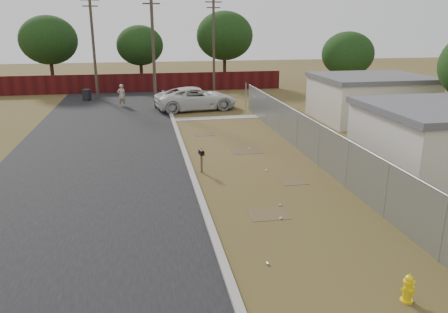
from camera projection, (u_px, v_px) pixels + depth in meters
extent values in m
plane|color=brown|center=(255.00, 169.00, 20.42)|extent=(120.00, 120.00, 0.00)
cube|color=black|center=(103.00, 134.00, 26.62)|extent=(9.00, 60.00, 0.02)
cube|color=#A19D96|center=(177.00, 130.00, 27.39)|extent=(0.25, 60.00, 0.12)
cube|color=#A19D96|center=(215.00, 118.00, 31.22)|extent=(6.20, 1.00, 0.03)
cylinder|color=#999CA2|center=(443.00, 229.00, 12.21)|extent=(0.06, 0.06, 2.00)
cylinder|color=#999CA2|center=(386.00, 191.00, 15.03)|extent=(0.06, 0.06, 2.00)
cylinder|color=#999CA2|center=(347.00, 164.00, 17.85)|extent=(0.06, 0.06, 2.00)
cylinder|color=#999CA2|center=(319.00, 145.00, 20.67)|extent=(0.06, 0.06, 2.00)
cylinder|color=#999CA2|center=(297.00, 130.00, 23.49)|extent=(0.06, 0.06, 2.00)
cylinder|color=#999CA2|center=(280.00, 119.00, 26.31)|extent=(0.06, 0.06, 2.00)
cylinder|color=#999CA2|center=(267.00, 109.00, 29.13)|extent=(0.06, 0.06, 2.00)
cylinder|color=#999CA2|center=(255.00, 102.00, 31.95)|extent=(0.06, 0.06, 2.00)
cylinder|color=#999CA2|center=(246.00, 95.00, 34.77)|extent=(0.06, 0.06, 2.00)
cylinder|color=#999CA2|center=(312.00, 120.00, 21.32)|extent=(0.04, 26.00, 0.04)
cube|color=slate|center=(311.00, 140.00, 21.61)|extent=(0.01, 26.00, 2.00)
cube|color=black|center=(311.00, 153.00, 21.83)|extent=(0.03, 26.00, 0.60)
cube|color=#430E0E|center=(132.00, 83.00, 42.60)|extent=(30.00, 0.12, 1.80)
cylinder|color=#44392D|center=(153.00, 51.00, 33.43)|extent=(0.24, 0.24, 9.00)
cube|color=#44392D|center=(151.00, 4.00, 32.43)|extent=(1.30, 0.10, 0.10)
cylinder|color=#44392D|center=(94.00, 47.00, 38.19)|extent=(0.24, 0.24, 9.00)
cube|color=#44392D|center=(90.00, 0.00, 37.05)|extent=(1.60, 0.10, 0.10)
cube|color=#44392D|center=(90.00, 6.00, 37.20)|extent=(1.30, 0.10, 0.10)
cylinder|color=#44392D|center=(214.00, 45.00, 42.00)|extent=(0.24, 0.24, 9.00)
cube|color=#44392D|center=(213.00, 2.00, 40.86)|extent=(1.60, 0.10, 0.10)
cube|color=#44392D|center=(213.00, 8.00, 41.00)|extent=(1.30, 0.10, 0.10)
cube|color=beige|center=(369.00, 100.00, 30.31)|extent=(7.00, 6.00, 2.80)
cube|color=#515056|center=(372.00, 78.00, 29.85)|extent=(7.28, 6.24, 0.30)
cylinder|color=#352117|center=(52.00, 73.00, 44.73)|extent=(0.36, 0.36, 3.30)
ellipsoid|color=black|center=(49.00, 40.00, 43.79)|extent=(5.70, 5.70, 4.84)
cylinder|color=#352117|center=(141.00, 72.00, 47.31)|extent=(0.36, 0.36, 2.86)
ellipsoid|color=black|center=(140.00, 45.00, 46.49)|extent=(4.94, 4.94, 4.20)
cylinder|color=#352117|center=(225.00, 68.00, 47.86)|extent=(0.36, 0.36, 3.52)
ellipsoid|color=black|center=(225.00, 36.00, 46.85)|extent=(6.08, 6.08, 5.17)
cylinder|color=#352117|center=(345.00, 83.00, 39.23)|extent=(0.36, 0.36, 2.64)
ellipsoid|color=black|center=(348.00, 54.00, 38.47)|extent=(4.56, 4.56, 3.88)
cylinder|color=yellow|center=(406.00, 300.00, 10.70)|extent=(0.34, 0.34, 0.05)
cylinder|color=yellow|center=(408.00, 291.00, 10.62)|extent=(0.24, 0.24, 0.52)
cylinder|color=yellow|center=(409.00, 282.00, 10.54)|extent=(0.31, 0.31, 0.04)
sphere|color=yellow|center=(409.00, 279.00, 10.52)|extent=(0.23, 0.23, 0.20)
cylinder|color=yellow|center=(410.00, 275.00, 10.49)|extent=(0.04, 0.04, 0.05)
cylinder|color=yellow|center=(404.00, 289.00, 10.56)|extent=(0.10, 0.11, 0.10)
cylinder|color=yellow|center=(412.00, 288.00, 10.63)|extent=(0.10, 0.11, 0.10)
cylinder|color=yellow|center=(411.00, 291.00, 10.49)|extent=(0.14, 0.12, 0.12)
cube|color=brown|center=(202.00, 163.00, 19.79)|extent=(0.09, 0.09, 0.89)
cube|color=black|center=(201.00, 153.00, 19.65)|extent=(0.23, 0.45, 0.16)
cylinder|color=black|center=(201.00, 151.00, 19.63)|extent=(0.23, 0.45, 0.16)
cube|color=red|center=(203.00, 154.00, 19.44)|extent=(0.02, 0.04, 0.09)
imported|color=silver|center=(196.00, 98.00, 34.05)|extent=(6.74, 3.87, 1.77)
imported|color=tan|center=(122.00, 95.00, 35.46)|extent=(0.72, 0.53, 1.79)
cube|color=black|center=(87.00, 95.00, 38.17)|extent=(0.73, 0.73, 0.92)
cube|color=black|center=(86.00, 90.00, 38.03)|extent=(0.80, 0.80, 0.08)
cylinder|color=black|center=(89.00, 100.00, 37.97)|extent=(0.10, 0.20, 0.19)
cylinder|color=silver|center=(280.00, 218.00, 15.17)|extent=(0.12, 0.11, 0.07)
cylinder|color=#B6B6BB|center=(280.00, 205.00, 16.25)|extent=(0.12, 0.12, 0.07)
cylinder|color=silver|center=(266.00, 170.00, 20.10)|extent=(0.10, 0.12, 0.07)
cylinder|color=#B6B6BB|center=(268.00, 264.00, 12.30)|extent=(0.07, 0.10, 0.07)
cylinder|color=silver|center=(250.00, 148.00, 23.57)|extent=(0.12, 0.10, 0.07)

